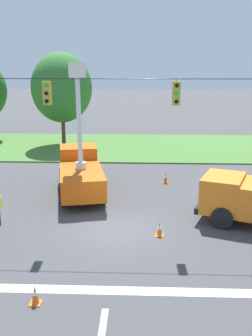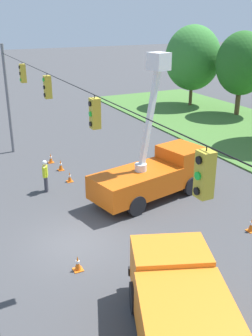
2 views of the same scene
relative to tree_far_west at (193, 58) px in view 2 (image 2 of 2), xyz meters
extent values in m
plane|color=#424244|center=(19.69, -19.53, -4.84)|extent=(200.00, 200.00, 0.00)
cylinder|color=slate|center=(6.69, -19.53, -1.24)|extent=(0.20, 0.20, 7.20)
cylinder|color=black|center=(19.69, -19.53, 1.76)|extent=(26.00, 0.03, 0.03)
cylinder|color=black|center=(12.14, -19.53, 1.71)|extent=(0.02, 0.02, 0.10)
cube|color=gold|center=(12.14, -19.53, 1.18)|extent=(0.32, 0.28, 0.96)
cylinder|color=black|center=(12.14, -19.69, 1.50)|extent=(0.16, 0.05, 0.16)
cylinder|color=black|center=(12.14, -19.69, 1.18)|extent=(0.16, 0.05, 0.16)
cylinder|color=green|center=(12.14, -19.69, 0.86)|extent=(0.16, 0.05, 0.16)
cylinder|color=black|center=(16.82, -19.53, 1.71)|extent=(0.02, 0.02, 0.10)
cube|color=gold|center=(16.82, -19.53, 1.18)|extent=(0.32, 0.28, 0.96)
cylinder|color=green|center=(16.82, -19.69, 1.50)|extent=(0.16, 0.05, 0.16)
cylinder|color=black|center=(16.82, -19.69, 1.18)|extent=(0.16, 0.05, 0.16)
cylinder|color=black|center=(16.82, -19.69, 0.86)|extent=(0.16, 0.05, 0.16)
cylinder|color=black|center=(22.14, -19.53, 1.71)|extent=(0.02, 0.02, 0.10)
cube|color=gold|center=(22.14, -19.53, 1.18)|extent=(0.32, 0.28, 0.96)
cylinder|color=black|center=(22.14, -19.69, 1.50)|extent=(0.16, 0.05, 0.16)
cylinder|color=green|center=(22.14, -19.69, 1.18)|extent=(0.16, 0.05, 0.16)
cylinder|color=black|center=(22.14, -19.69, 0.86)|extent=(0.16, 0.05, 0.16)
cylinder|color=black|center=(27.73, -19.53, 1.71)|extent=(0.02, 0.02, 0.10)
cube|color=gold|center=(27.73, -19.53, 1.18)|extent=(0.32, 0.28, 0.96)
cylinder|color=black|center=(27.73, -19.69, 1.50)|extent=(0.16, 0.05, 0.16)
cylinder|color=green|center=(27.73, -19.69, 1.18)|extent=(0.16, 0.05, 0.16)
cylinder|color=black|center=(27.73, -19.69, 0.86)|extent=(0.16, 0.05, 0.16)
cylinder|color=brown|center=(0.00, 0.00, -3.56)|extent=(0.34, 0.34, 2.55)
ellipsoid|color=#387F33|center=(0.00, 0.00, 0.01)|extent=(5.39, 5.61, 6.37)
cylinder|color=brown|center=(5.36, 1.54, -3.51)|extent=(0.45, 0.45, 2.65)
ellipsoid|color=#286623|center=(5.36, 1.54, -0.07)|extent=(4.99, 4.39, 5.67)
cube|color=#D6560F|center=(17.52, -15.63, -3.75)|extent=(3.13, 4.82, 1.17)
cube|color=#D6560F|center=(16.87, -12.51, -3.42)|extent=(2.52, 2.31, 1.84)
cube|color=#1E2838|center=(16.73, -11.86, -3.10)|extent=(1.91, 0.49, 0.83)
cube|color=black|center=(16.66, -11.50, -4.19)|extent=(2.25, 0.62, 0.30)
cylinder|color=black|center=(15.90, -12.97, -4.34)|extent=(0.48, 1.04, 1.00)
cylinder|color=black|center=(17.94, -12.55, -4.34)|extent=(0.48, 1.04, 1.00)
cylinder|color=black|center=(16.66, -16.62, -4.34)|extent=(0.48, 1.04, 1.00)
cylinder|color=black|center=(18.70, -16.19, -4.34)|extent=(0.48, 1.04, 1.00)
cylinder|color=silver|center=(17.45, -15.32, -2.99)|extent=(0.60, 0.60, 0.36)
cube|color=white|center=(17.35, -14.83, -0.69)|extent=(0.49, 1.26, 5.01)
cube|color=white|center=(17.25, -14.34, 2.04)|extent=(1.04, 0.97, 0.80)
cube|color=orange|center=(24.59, -18.11, -3.52)|extent=(2.49, 2.84, 1.63)
cube|color=#1E2838|center=(24.02, -17.89, -3.24)|extent=(0.86, 1.99, 0.74)
cube|color=black|center=(23.70, -17.77, -4.19)|extent=(1.05, 2.36, 0.30)
cylinder|color=black|center=(24.39, -19.25, -4.34)|extent=(1.03, 0.63, 1.00)
cylinder|color=black|center=(25.22, -17.14, -4.34)|extent=(1.03, 0.63, 1.00)
cylinder|color=#383842|center=(14.23, -19.31, -4.42)|extent=(0.18, 0.18, 0.85)
cylinder|color=#383842|center=(14.04, -19.23, -4.42)|extent=(0.18, 0.18, 0.85)
cube|color=#D8EA26|center=(14.14, -19.27, -3.69)|extent=(0.46, 0.37, 0.60)
cube|color=silver|center=(14.14, -19.27, -3.69)|extent=(0.42, 0.23, 0.62)
cylinder|color=#D8EA26|center=(14.39, -19.37, -3.66)|extent=(0.11, 0.11, 0.55)
cylinder|color=#D8EA26|center=(13.89, -19.17, -3.66)|extent=(0.11, 0.11, 0.55)
sphere|color=tan|center=(14.14, -19.27, -3.26)|extent=(0.22, 0.22, 0.22)
sphere|color=white|center=(14.14, -19.27, -3.20)|extent=(0.26, 0.26, 0.26)
cube|color=orange|center=(11.53, -17.64, -4.83)|extent=(0.36, 0.36, 0.03)
cone|color=orange|center=(11.53, -17.64, -4.48)|extent=(0.26, 0.26, 0.65)
cylinder|color=white|center=(11.53, -17.64, -4.45)|extent=(0.16, 0.16, 0.12)
cube|color=orange|center=(9.99, -17.81, -4.83)|extent=(0.36, 0.36, 0.03)
cone|color=orange|center=(9.99, -17.81, -4.51)|extent=(0.24, 0.24, 0.61)
cylinder|color=white|center=(9.99, -17.81, -4.48)|extent=(0.15, 0.15, 0.11)
cube|color=orange|center=(13.46, -17.73, -4.83)|extent=(0.36, 0.36, 0.03)
cone|color=orange|center=(13.46, -17.73, -4.53)|extent=(0.23, 0.23, 0.57)
cylinder|color=white|center=(13.46, -17.73, -4.50)|extent=(0.14, 0.14, 0.10)
cube|color=orange|center=(22.26, -12.36, -4.83)|extent=(0.36, 0.36, 0.03)
cone|color=orange|center=(22.26, -12.36, -4.49)|extent=(0.26, 0.26, 0.64)
cylinder|color=white|center=(22.26, -12.36, -4.46)|extent=(0.16, 0.16, 0.11)
cube|color=orange|center=(21.55, -20.16, -4.83)|extent=(0.36, 0.36, 0.03)
cone|color=orange|center=(21.55, -20.16, -4.52)|extent=(0.23, 0.23, 0.58)
cylinder|color=white|center=(21.55, -20.16, -4.49)|extent=(0.14, 0.14, 0.11)
camera|label=1|loc=(20.73, -35.85, 2.34)|focal=42.00mm
camera|label=2|loc=(33.33, -24.00, 4.06)|focal=42.00mm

